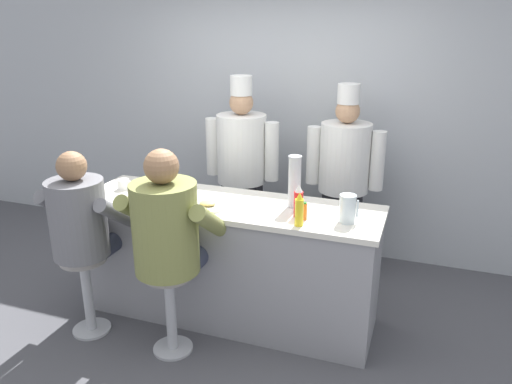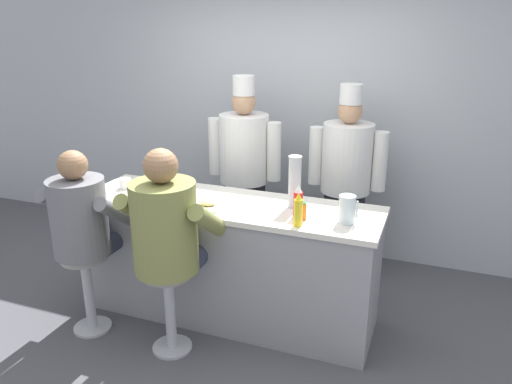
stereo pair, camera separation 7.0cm
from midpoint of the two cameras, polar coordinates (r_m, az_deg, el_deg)
ground_plane at (r=3.89m, az=-5.41°, el=-16.21°), size 20.00×20.00×0.00m
wall_back at (r=4.95m, az=3.01°, el=8.71°), size 10.00×0.06×2.70m
diner_counter at (r=3.90m, az=-3.58°, el=-7.81°), size 2.27×0.66×0.96m
ketchup_bottle_red at (r=3.41m, az=4.29°, el=-1.13°), size 0.06×0.06×0.23m
mustard_bottle_yellow at (r=3.26m, az=4.34°, el=-2.09°), size 0.06×0.06×0.23m
hot_sauce_bottle_orange at (r=3.38m, az=4.98°, el=-2.22°), size 0.03×0.03×0.12m
water_pitcher_clear at (r=3.36m, az=9.83°, el=-1.89°), size 0.13×0.11×0.19m
breakfast_plate at (r=3.61m, az=-6.13°, el=-1.59°), size 0.27×0.27×0.05m
cereal_bowl at (r=3.76m, az=-9.32°, el=-0.69°), size 0.16×0.16×0.05m
coffee_mug_white at (r=4.12m, az=-15.33°, el=0.86°), size 0.14×0.09×0.08m
cup_stack_steel at (r=3.56m, az=3.86°, el=1.18°), size 0.10×0.10×0.38m
diner_seated_grey at (r=3.78m, az=-19.77°, el=-3.34°), size 0.60×0.60×1.41m
diner_seated_olive at (r=3.39m, az=-10.55°, el=-4.46°), size 0.66×0.65×1.48m
cook_in_whites_near at (r=4.58m, az=-2.07°, el=3.11°), size 0.70×0.45×1.79m
cook_in_whites_far at (r=4.45m, az=9.57°, el=2.03°), size 0.68×0.44×1.74m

